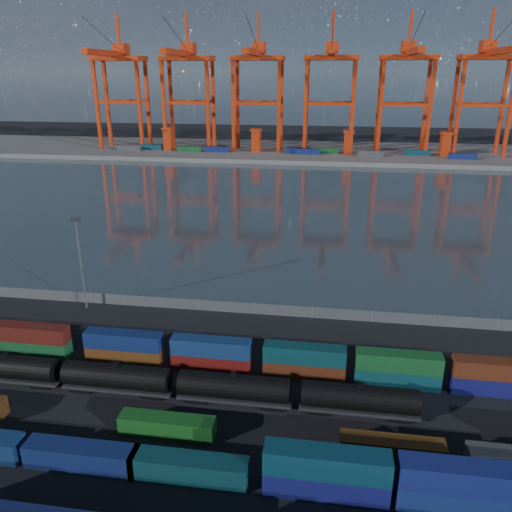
# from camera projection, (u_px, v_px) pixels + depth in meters

# --- Properties ---
(ground) EXTENTS (700.00, 700.00, 0.00)m
(ground) POSITION_uv_depth(u_px,v_px,m) (220.00, 417.00, 60.79)
(ground) COLOR black
(ground) RESTS_ON ground
(harbor_water) EXTENTS (700.00, 700.00, 0.00)m
(harbor_water) POSITION_uv_depth(u_px,v_px,m) (291.00, 204.00, 158.16)
(harbor_water) COLOR #303E45
(harbor_water) RESTS_ON ground
(far_quay) EXTENTS (700.00, 70.00, 2.00)m
(far_quay) POSITION_uv_depth(u_px,v_px,m) (307.00, 152.00, 255.20)
(far_quay) COLOR #514F4C
(far_quay) RESTS_ON ground
(distant_mountains) EXTENTS (2470.00, 1100.00, 520.00)m
(distant_mountains) POSITION_uv_depth(u_px,v_px,m) (356.00, 6.00, 1459.37)
(distant_mountains) COLOR #1E2630
(distant_mountains) RESTS_ON ground
(container_row_south) EXTENTS (139.97, 2.51, 5.35)m
(container_row_south) POSITION_uv_depth(u_px,v_px,m) (5.00, 441.00, 53.68)
(container_row_south) COLOR #434649
(container_row_south) RESTS_ON ground
(container_row_mid) EXTENTS (140.79, 2.27, 4.84)m
(container_row_mid) POSITION_uv_depth(u_px,v_px,m) (276.00, 434.00, 55.61)
(container_row_mid) COLOR #393B3E
(container_row_mid) RESTS_ON ground
(container_row_north) EXTENTS (126.93, 2.28, 4.85)m
(container_row_north) POSITION_uv_depth(u_px,v_px,m) (234.00, 357.00, 69.43)
(container_row_north) COLOR navy
(container_row_north) RESTS_ON ground
(tanker_string) EXTENTS (92.09, 3.13, 4.48)m
(tanker_string) POSITION_uv_depth(u_px,v_px,m) (61.00, 373.00, 65.82)
(tanker_string) COLOR black
(tanker_string) RESTS_ON ground
(waterfront_fence) EXTENTS (160.12, 0.12, 2.20)m
(waterfront_fence) POSITION_uv_depth(u_px,v_px,m) (254.00, 309.00, 86.41)
(waterfront_fence) COLOR #595B5E
(waterfront_fence) RESTS_ON ground
(yard_light_mast) EXTENTS (1.60, 0.40, 16.60)m
(yard_light_mast) POSITION_uv_depth(u_px,v_px,m) (80.00, 259.00, 85.78)
(yard_light_mast) COLOR slate
(yard_light_mast) RESTS_ON ground
(gantry_cranes) EXTENTS (200.34, 48.65, 65.88)m
(gantry_cranes) POSITION_uv_depth(u_px,v_px,m) (294.00, 70.00, 236.26)
(gantry_cranes) COLOR red
(gantry_cranes) RESTS_ON ground
(quay_containers) EXTENTS (172.58, 10.99, 2.60)m
(quay_containers) POSITION_uv_depth(u_px,v_px,m) (283.00, 151.00, 242.42)
(quay_containers) COLOR navy
(quay_containers) RESTS_ON far_quay
(straddle_carriers) EXTENTS (140.00, 7.00, 11.10)m
(straddle_carriers) POSITION_uv_depth(u_px,v_px,m) (302.00, 140.00, 243.89)
(straddle_carriers) COLOR red
(straddle_carriers) RESTS_ON far_quay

